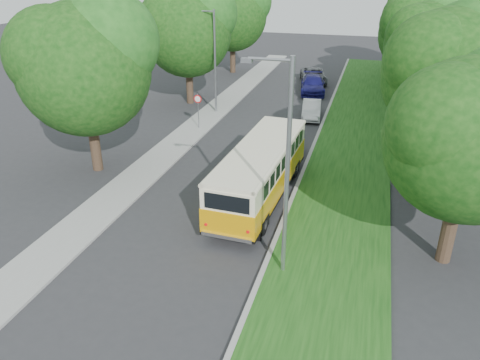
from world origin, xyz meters
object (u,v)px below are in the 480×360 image
(lamppost_near, at_px, (285,165))
(vintage_bus, at_px, (260,173))
(car_silver, at_px, (283,150))
(car_grey, at_px, (314,76))
(lamppost_far, at_px, (214,58))
(car_white, at_px, (311,109))
(car_blue, at_px, (313,85))

(lamppost_near, height_order, vintage_bus, lamppost_near)
(car_silver, relative_size, car_grey, 0.89)
(car_silver, xyz_separation_m, car_grey, (-1.04, 19.83, -0.06))
(lamppost_far, relative_size, car_grey, 1.54)
(lamppost_far, relative_size, vintage_bus, 0.80)
(vintage_bus, bearing_deg, car_grey, 94.73)
(car_white, xyz_separation_m, car_grey, (-1.38, 10.94, 0.05))
(lamppost_far, bearing_deg, car_grey, 63.27)
(vintage_bus, relative_size, car_blue, 1.88)
(vintage_bus, distance_m, car_silver, 4.90)
(car_blue, bearing_deg, car_silver, -96.56)
(car_silver, height_order, car_white, car_silver)
(vintage_bus, xyz_separation_m, car_silver, (0.18, 4.85, -0.67))
(car_silver, xyz_separation_m, car_white, (0.34, 8.89, -0.11))
(lamppost_near, xyz_separation_m, car_blue, (-2.54, 26.42, -3.64))
(lamppost_far, xyz_separation_m, car_grey, (5.90, 11.72, -3.44))
(vintage_bus, xyz_separation_m, car_white, (0.52, 13.75, -0.78))
(lamppost_near, bearing_deg, vintage_bus, 111.24)
(lamppost_near, distance_m, car_blue, 26.79)
(car_blue, bearing_deg, lamppost_near, -93.11)
(lamppost_far, xyz_separation_m, vintage_bus, (6.75, -12.97, -2.72))
(lamppost_near, xyz_separation_m, vintage_bus, (-2.15, 5.53, -2.97))
(car_silver, distance_m, car_blue, 16.05)
(lamppost_near, distance_m, car_grey, 30.59)
(vintage_bus, xyz_separation_m, car_grey, (-0.85, 24.68, -0.72))
(vintage_bus, bearing_deg, lamppost_near, -66.01)
(vintage_bus, relative_size, car_silver, 2.19)
(lamppost_near, distance_m, car_white, 19.71)
(car_silver, distance_m, car_white, 8.90)
(car_grey, bearing_deg, lamppost_near, -97.82)
(car_grey, bearing_deg, car_silver, -100.51)
(car_white, bearing_deg, lamppost_near, -91.84)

